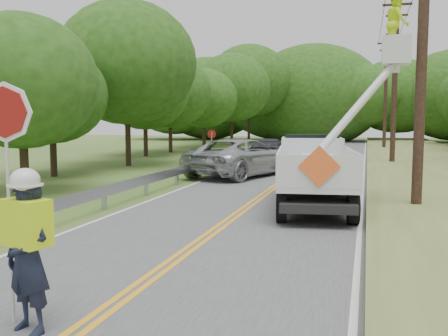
# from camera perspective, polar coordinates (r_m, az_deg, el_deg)

# --- Properties ---
(ground) EXTENTS (140.00, 140.00, 0.00)m
(ground) POSITION_cam_1_polar(r_m,az_deg,el_deg) (7.78, -12.81, -15.40)
(ground) COLOR #406325
(ground) RESTS_ON ground
(road) EXTENTS (7.20, 96.00, 0.03)m
(road) POSITION_cam_1_polar(r_m,az_deg,el_deg) (20.83, 6.12, -1.97)
(road) COLOR #4A4A4D
(road) RESTS_ON ground
(guardrail) EXTENTS (0.18, 48.00, 0.77)m
(guardrail) POSITION_cam_1_polar(r_m,az_deg,el_deg) (22.66, -3.52, 0.05)
(guardrail) COLOR #9FA3A7
(guardrail) RESTS_ON ground
(utility_poles) EXTENTS (1.60, 43.30, 10.00)m
(utility_poles) POSITION_cam_1_polar(r_m,az_deg,el_deg) (23.53, 19.92, 11.44)
(utility_poles) COLOR black
(utility_poles) RESTS_ON ground
(treeline_left) EXTENTS (10.51, 58.01, 11.31)m
(treeline_left) POSITION_cam_1_polar(r_m,az_deg,el_deg) (40.48, -4.25, 9.85)
(treeline_left) COLOR #332319
(treeline_left) RESTS_ON ground
(treeline_horizon) EXTENTS (56.91, 14.90, 12.89)m
(treeline_horizon) POSITION_cam_1_polar(r_m,az_deg,el_deg) (62.74, 13.33, 8.04)
(treeline_horizon) COLOR #204510
(treeline_horizon) RESTS_ON ground
(flagger) EXTENTS (1.23, 0.67, 3.24)m
(flagger) POSITION_cam_1_polar(r_m,az_deg,el_deg) (6.90, -21.70, -8.22)
(flagger) COLOR #191E33
(flagger) RESTS_ON road
(bucket_truck) EXTENTS (4.16, 6.58, 6.31)m
(bucket_truck) POSITION_cam_1_polar(r_m,az_deg,el_deg) (16.36, 10.91, 0.98)
(bucket_truck) COLOR black
(bucket_truck) RESTS_ON road
(suv_silver) EXTENTS (5.00, 7.16, 1.82)m
(suv_silver) POSITION_cam_1_polar(r_m,az_deg,el_deg) (23.99, 2.13, 1.27)
(suv_silver) COLOR #AEAFB5
(suv_silver) RESTS_ON road
(suv_darkgrey) EXTENTS (2.57, 5.53, 1.56)m
(suv_darkgrey) POSITION_cam_1_polar(r_m,az_deg,el_deg) (30.54, 5.10, 1.97)
(suv_darkgrey) COLOR #313239
(suv_darkgrey) RESTS_ON road
(stop_sign_permanent) EXTENTS (0.42, 0.26, 2.20)m
(stop_sign_permanent) POSITION_cam_1_polar(r_m,az_deg,el_deg) (26.27, -1.43, 2.74)
(stop_sign_permanent) COLOR #9FA3A7
(stop_sign_permanent) RESTS_ON ground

